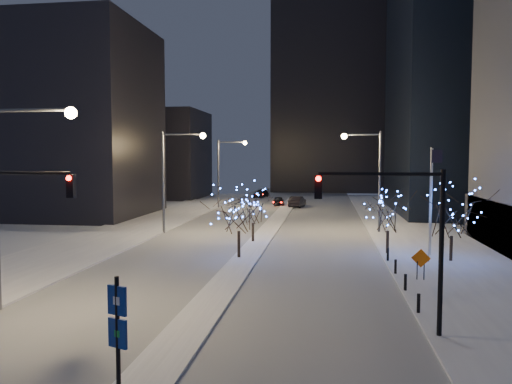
% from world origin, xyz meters
% --- Properties ---
extents(ground, '(160.00, 160.00, 0.00)m').
position_xyz_m(ground, '(0.00, 0.00, 0.00)').
color(ground, white).
rests_on(ground, ground).
extents(road, '(20.00, 130.00, 0.02)m').
position_xyz_m(road, '(0.00, 35.00, 0.01)').
color(road, '#A1A6B0').
rests_on(road, ground).
extents(median, '(2.00, 80.00, 0.15)m').
position_xyz_m(median, '(0.00, 30.00, 0.07)').
color(median, white).
rests_on(median, ground).
extents(east_sidewalk, '(10.00, 90.00, 0.15)m').
position_xyz_m(east_sidewalk, '(15.00, 20.00, 0.07)').
color(east_sidewalk, white).
rests_on(east_sidewalk, ground).
extents(west_sidewalk, '(8.00, 90.00, 0.15)m').
position_xyz_m(west_sidewalk, '(-14.00, 20.00, 0.07)').
color(west_sidewalk, white).
rests_on(west_sidewalk, ground).
extents(filler_west_near, '(22.00, 18.00, 24.00)m').
position_xyz_m(filler_west_near, '(-28.00, 40.00, 12.00)').
color(filler_west_near, black).
rests_on(filler_west_near, ground).
extents(filler_west_far, '(18.00, 16.00, 16.00)m').
position_xyz_m(filler_west_far, '(-26.00, 70.00, 8.00)').
color(filler_west_far, black).
rests_on(filler_west_far, ground).
extents(horizon_block, '(24.00, 14.00, 42.00)m').
position_xyz_m(horizon_block, '(6.00, 92.00, 21.00)').
color(horizon_block, black).
rests_on(horizon_block, ground).
extents(street_lamp_w_near, '(4.40, 0.56, 10.00)m').
position_xyz_m(street_lamp_w_near, '(-8.94, 2.00, 6.50)').
color(street_lamp_w_near, '#595E66').
rests_on(street_lamp_w_near, ground).
extents(street_lamp_w_mid, '(4.40, 0.56, 10.00)m').
position_xyz_m(street_lamp_w_mid, '(-8.94, 27.00, 6.50)').
color(street_lamp_w_mid, '#595E66').
rests_on(street_lamp_w_mid, ground).
extents(street_lamp_w_far, '(4.40, 0.56, 10.00)m').
position_xyz_m(street_lamp_w_far, '(-8.94, 52.00, 6.50)').
color(street_lamp_w_far, '#595E66').
rests_on(street_lamp_w_far, ground).
extents(street_lamp_east, '(3.90, 0.56, 10.00)m').
position_xyz_m(street_lamp_east, '(10.08, 30.00, 6.45)').
color(street_lamp_east, '#595E66').
rests_on(street_lamp_east, ground).
extents(traffic_signal_east, '(5.26, 0.43, 7.00)m').
position_xyz_m(traffic_signal_east, '(8.94, 1.00, 4.76)').
color(traffic_signal_east, black).
rests_on(traffic_signal_east, ground).
extents(flagpoles, '(1.35, 2.60, 8.00)m').
position_xyz_m(flagpoles, '(13.37, 17.25, 4.80)').
color(flagpoles, silver).
rests_on(flagpoles, east_sidewalk).
extents(bollards, '(0.16, 12.16, 0.90)m').
position_xyz_m(bollards, '(10.20, 10.00, 0.60)').
color(bollards, black).
rests_on(bollards, east_sidewalk).
extents(car_near, '(2.19, 4.23, 1.38)m').
position_xyz_m(car_near, '(-1.50, 56.62, 0.69)').
color(car_near, black).
rests_on(car_near, ground).
extents(car_mid, '(2.50, 5.17, 1.63)m').
position_xyz_m(car_mid, '(1.50, 54.64, 0.82)').
color(car_mid, black).
rests_on(car_mid, ground).
extents(car_far, '(2.77, 5.15, 1.42)m').
position_xyz_m(car_far, '(-6.21, 71.74, 0.71)').
color(car_far, black).
rests_on(car_far, ground).
extents(holiday_tree_median_near, '(4.75, 4.75, 5.48)m').
position_xyz_m(holiday_tree_median_near, '(-0.50, 15.73, 3.69)').
color(holiday_tree_median_near, black).
rests_on(holiday_tree_median_near, median).
extents(holiday_tree_median_far, '(4.33, 4.33, 4.38)m').
position_xyz_m(holiday_tree_median_far, '(-0.50, 22.79, 3.01)').
color(holiday_tree_median_far, black).
rests_on(holiday_tree_median_far, median).
extents(holiday_tree_plaza_near, '(5.24, 5.24, 5.57)m').
position_xyz_m(holiday_tree_plaza_near, '(14.64, 16.63, 3.64)').
color(holiday_tree_plaza_near, black).
rests_on(holiday_tree_plaza_near, east_sidewalk).
extents(holiday_tree_plaza_far, '(4.38, 4.38, 4.74)m').
position_xyz_m(holiday_tree_plaza_far, '(10.50, 18.84, 3.24)').
color(holiday_tree_plaza_far, black).
rests_on(holiday_tree_plaza_far, east_sidewalk).
extents(wayfinding_sign, '(0.68, 0.33, 3.92)m').
position_xyz_m(wayfinding_sign, '(-0.36, -6.00, 2.41)').
color(wayfinding_sign, black).
rests_on(wayfinding_sign, ground).
extents(construction_sign, '(1.13, 0.21, 1.87)m').
position_xyz_m(construction_sign, '(11.48, 10.60, 1.28)').
color(construction_sign, black).
rests_on(construction_sign, east_sidewalk).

